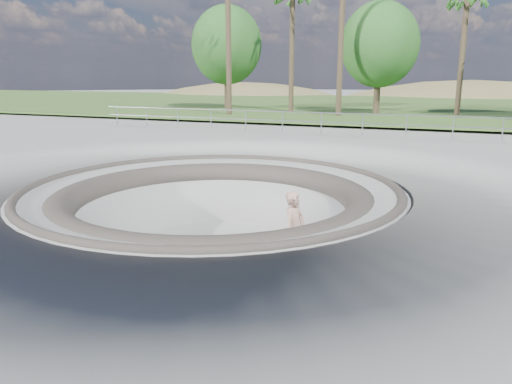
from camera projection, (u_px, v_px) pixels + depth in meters
ground at (213, 188)px, 13.60m from camera, size 180.00×180.00×0.00m
skate_bowl at (214, 251)px, 14.02m from camera, size 14.00×14.00×4.10m
grass_strip at (382, 106)px, 44.34m from camera, size 180.00×36.00×0.12m
distant_hills at (432, 152)px, 65.66m from camera, size 103.20×45.00×28.60m
safety_railing at (321, 123)px, 24.30m from camera, size 25.00×0.06×1.03m
skateboard at (293, 269)px, 12.77m from camera, size 0.76×0.40×0.08m
skater at (294, 231)px, 12.54m from camera, size 0.62×0.81×2.00m
bushy_tree_left at (226, 45)px, 39.12m from camera, size 5.60×5.09×8.08m
bushy_tree_mid at (380, 45)px, 34.11m from camera, size 5.33×4.84×7.69m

